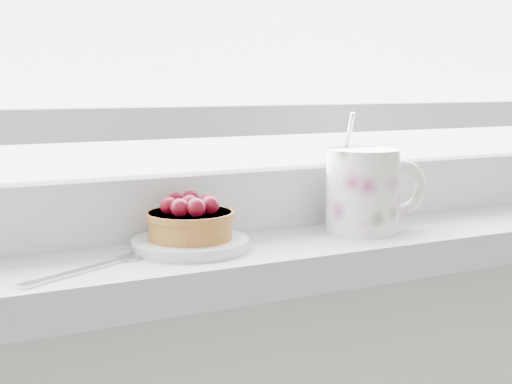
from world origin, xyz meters
TOP-DOWN VIEW (x-y plane):
  - saucer at (-0.05, 1.89)m, footprint 0.12×0.12m
  - raspberry_tart at (-0.05, 1.89)m, footprint 0.09×0.09m
  - floral_mug at (0.17, 1.88)m, footprint 0.13×0.10m
  - fork at (-0.15, 1.86)m, footprint 0.16×0.09m

SIDE VIEW (x-z plane):
  - fork at x=-0.15m, z-range 0.94..0.94m
  - saucer at x=-0.05m, z-range 0.94..0.95m
  - raspberry_tart at x=-0.05m, z-range 0.95..1.00m
  - floral_mug at x=0.17m, z-range 0.92..1.06m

